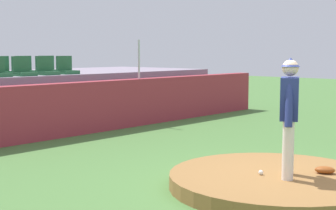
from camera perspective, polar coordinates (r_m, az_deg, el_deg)
The scene contains 13 objects.
ground_plane at distance 7.86m, azimuth 12.15°, elevation -9.32°, with size 60.00×60.00×0.00m, color #497638.
pitchers_mound at distance 7.83m, azimuth 12.17°, elevation -8.53°, with size 3.24×3.24×0.22m, color olive.
pitcher at distance 7.50m, azimuth 13.73°, elevation -0.38°, with size 0.76×0.46×1.77m.
baseball at distance 7.71m, azimuth 10.59°, elevation -7.60°, with size 0.07×0.07×0.07m, color white.
fielding_glove at distance 8.02m, azimuth 17.54°, elevation -7.11°, with size 0.30×0.20×0.11m, color #904418.
brick_barrier at distance 12.06m, azimuth -14.56°, elevation -0.82°, with size 17.36×0.40×1.31m, color #9D303C.
fence_post_right at distance 14.08m, azimuth -3.36°, elevation 5.25°, with size 0.06×0.06×1.10m, color silver.
stadium_chair_3 at distance 13.21m, azimuth -16.28°, elevation 3.90°, with size 0.48×0.44×0.50m.
stadium_chair_4 at distance 13.62m, azimuth -13.77°, elevation 4.02°, with size 0.48×0.44×0.50m.
stadium_chair_5 at distance 14.04m, azimuth -11.56°, elevation 4.13°, with size 0.48×0.44×0.50m.
stadium_chair_9 at distance 13.99m, azimuth -18.44°, elevation 3.94°, with size 0.48×0.44×0.50m.
stadium_chair_10 at distance 14.35m, azimuth -16.02°, elevation 4.06°, with size 0.48×0.44×0.50m.
stadium_chair_11 at distance 14.76m, azimuth -13.52°, elevation 4.18°, with size 0.48×0.44×0.50m.
Camera 1 is at (-6.60, -3.73, 2.08)m, focal length 53.21 mm.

